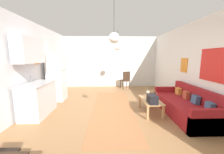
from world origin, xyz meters
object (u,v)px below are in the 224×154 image
Objects in this scene: accent_chair at (126,79)px; pendant_lamp_far at (118,47)px; refrigerator at (57,77)px; pendant_lamp_near at (114,38)px; couch at (186,106)px; coffee_table at (150,101)px; bamboo_vase at (148,94)px; handbag at (152,99)px.

accent_chair is 1.12× the size of pendant_lamp_far.
pendant_lamp_near is at bearing -46.90° from refrigerator.
couch is 0.98m from coffee_table.
bamboo_vase is at bearing 162.14° from couch.
pendant_lamp_near is (-1.11, -0.92, 1.66)m from coffee_table.
pendant_lamp_near is at bearing -134.63° from bamboo_vase.
pendant_lamp_far is at bearing 84.62° from pendant_lamp_near.
accent_chair reaches higher than bamboo_vase.
handbag is at bearing 30.01° from pendant_lamp_near.
pendant_lamp_far is at bearing 131.68° from couch.
coffee_table is 0.24m from bamboo_vase.
pendant_lamp_far reaches higher than refrigerator.
couch is 1.07m from handbag.
pendant_lamp_far is (-0.82, 1.71, 1.51)m from bamboo_vase.
handbag is (-0.06, -0.31, 0.18)m from coffee_table.
refrigerator is at bearing 13.85° from accent_chair.
couch is 1.19× the size of refrigerator.
handbag is 0.44× the size of pendant_lamp_near.
coffee_table is at bearing 80.40° from accent_chair.
pendant_lamp_far reaches higher than handbag.
handbag is at bearing -100.23° from coffee_table.
bamboo_vase is 0.52× the size of pendant_lamp_near.
pendant_lamp_near is (-1.05, -0.61, 1.48)m from handbag.
pendant_lamp_near reaches higher than accent_chair.
pendant_lamp_far reaches higher than coffee_table.
refrigerator is 3.23m from pendant_lamp_near.
bamboo_vase is 0.47× the size of accent_chair.
handbag is at bearing -70.32° from pendant_lamp_far.
couch is 4.42m from refrigerator.
couch is 2.57× the size of pendant_lamp_far.
bamboo_vase is 1.19× the size of handbag.
refrigerator reaches higher than handbag.
handbag is 2.77m from pendant_lamp_far.
couch is 2.83m from pendant_lamp_near.
pendant_lamp_near is at bearing -95.38° from pendant_lamp_far.
accent_chair is at bearing 64.82° from pendant_lamp_far.
accent_chair is 4.21m from pendant_lamp_near.
handbag is 0.20× the size of refrigerator.
coffee_table is at bearing -65.94° from pendant_lamp_far.
pendant_lamp_near is 2.82m from pendant_lamp_far.
pendant_lamp_near and pendant_lamp_far have the same top height.
coffee_table is 3.46m from refrigerator.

